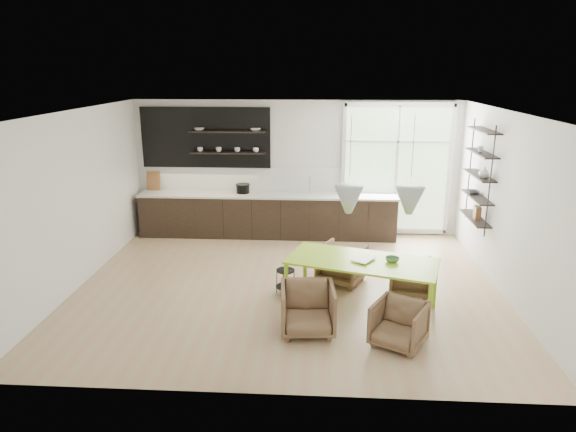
# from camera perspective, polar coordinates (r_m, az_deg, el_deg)

# --- Properties ---
(room) EXTENTS (7.02, 6.01, 2.91)m
(room) POSITION_cam_1_polar(r_m,az_deg,el_deg) (9.32, 3.95, 3.18)
(room) COLOR tan
(room) RESTS_ON ground
(kitchen_run) EXTENTS (5.54, 0.69, 2.75)m
(kitchen_run) POSITION_cam_1_polar(r_m,az_deg,el_deg) (11.14, -2.75, 0.79)
(kitchen_run) COLOR black
(kitchen_run) RESTS_ON ground
(right_shelving) EXTENTS (0.26, 1.22, 1.90)m
(right_shelving) POSITION_cam_1_polar(r_m,az_deg,el_deg) (9.79, 20.50, 3.95)
(right_shelving) COLOR black
(right_shelving) RESTS_ON ground
(dining_table) EXTENTS (2.38, 1.58, 0.80)m
(dining_table) POSITION_cam_1_polar(r_m,az_deg,el_deg) (7.75, 8.24, -5.26)
(dining_table) COLOR #A2DA22
(dining_table) RESTS_ON ground
(armchair_back_left) EXTENTS (0.95, 0.96, 0.66)m
(armchair_back_left) POSITION_cam_1_polar(r_m,az_deg,el_deg) (8.85, 6.04, -5.27)
(armchair_back_left) COLOR brown
(armchair_back_left) RESTS_ON ground
(armchair_back_right) EXTENTS (0.74, 0.75, 0.59)m
(armchair_back_right) POSITION_cam_1_polar(r_m,az_deg,el_deg) (8.60, 13.42, -6.53)
(armchair_back_right) COLOR brown
(armchair_back_right) RESTS_ON ground
(armchair_front_left) EXTENTS (0.79, 0.81, 0.69)m
(armchair_front_left) POSITION_cam_1_polar(r_m,az_deg,el_deg) (7.21, 2.20, -10.28)
(armchair_front_left) COLOR brown
(armchair_front_left) RESTS_ON ground
(armchair_front_right) EXTENTS (0.88, 0.88, 0.60)m
(armchair_front_right) POSITION_cam_1_polar(r_m,az_deg,el_deg) (7.06, 12.20, -11.68)
(armchair_front_right) COLOR brown
(armchair_front_right) RESTS_ON ground
(wire_stool) EXTENTS (0.32, 0.32, 0.41)m
(wire_stool) POSITION_cam_1_polar(r_m,az_deg,el_deg) (8.39, -0.29, -6.91)
(wire_stool) COLOR black
(wire_stool) RESTS_ON ground
(table_book) EXTENTS (0.40, 0.42, 0.03)m
(table_book) POSITION_cam_1_polar(r_m,az_deg,el_deg) (7.77, 7.53, -4.61)
(table_book) COLOR white
(table_book) RESTS_ON dining_table
(table_bowl) EXTENTS (0.24, 0.24, 0.06)m
(table_bowl) POSITION_cam_1_polar(r_m,az_deg,el_deg) (7.74, 11.51, -4.76)
(table_bowl) COLOR #487747
(table_bowl) RESTS_ON dining_table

